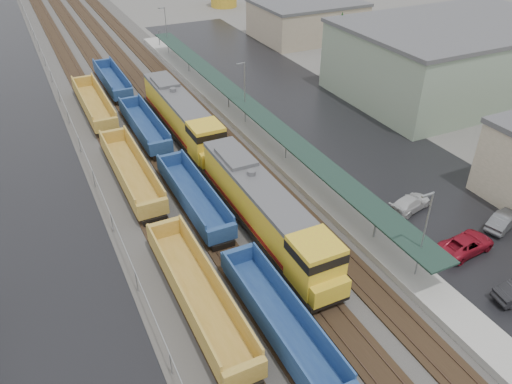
% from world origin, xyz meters
% --- Properties ---
extents(ballast_strip, '(20.00, 160.00, 0.08)m').
position_xyz_m(ballast_strip, '(0.00, 60.00, 0.04)').
color(ballast_strip, '#302D2B').
rests_on(ballast_strip, ground).
extents(trackbed, '(14.60, 160.00, 0.22)m').
position_xyz_m(trackbed, '(-0.00, 60.00, 0.16)').
color(trackbed, black).
rests_on(trackbed, ground).
extents(west_parking_lot, '(10.00, 160.00, 0.02)m').
position_xyz_m(west_parking_lot, '(-15.00, 60.00, 0.01)').
color(west_parking_lot, black).
rests_on(west_parking_lot, ground).
extents(east_commuter_lot, '(16.00, 100.00, 0.02)m').
position_xyz_m(east_commuter_lot, '(19.00, 50.00, 0.01)').
color(east_commuter_lot, black).
rests_on(east_commuter_lot, ground).
extents(station_platform, '(3.00, 80.00, 8.00)m').
position_xyz_m(station_platform, '(9.50, 50.01, 0.73)').
color(station_platform, '#9E9B93').
rests_on(station_platform, ground).
extents(chainlink_fence, '(0.08, 160.04, 2.02)m').
position_xyz_m(chainlink_fence, '(-9.50, 58.44, 1.61)').
color(chainlink_fence, gray).
rests_on(chainlink_fence, ground).
extents(industrial_buildings, '(32.52, 75.30, 9.50)m').
position_xyz_m(industrial_buildings, '(37.76, 45.85, 4.25)').
color(industrial_buildings, tan).
rests_on(industrial_buildings, ground).
extents(tree_east, '(4.40, 4.40, 10.00)m').
position_xyz_m(tree_east, '(28.00, 58.00, 6.47)').
color(tree_east, '#332316').
rests_on(tree_east, ground).
extents(locomotive_lead, '(3.22, 21.20, 4.80)m').
position_xyz_m(locomotive_lead, '(2.00, 29.79, 2.54)').
color(locomotive_lead, black).
rests_on(locomotive_lead, ground).
extents(locomotive_trail, '(3.22, 21.20, 4.80)m').
position_xyz_m(locomotive_trail, '(2.00, 50.79, 2.54)').
color(locomotive_trail, black).
rests_on(locomotive_trail, ground).
extents(well_string_yellow, '(2.81, 91.13, 2.49)m').
position_xyz_m(well_string_yellow, '(-6.00, 24.65, 1.23)').
color(well_string_yellow, '#A9862F').
rests_on(well_string_yellow, ground).
extents(well_string_blue, '(2.64, 97.03, 2.34)m').
position_xyz_m(well_string_blue, '(-2.00, 28.31, 1.17)').
color(well_string_blue, navy).
rests_on(well_string_blue, ground).
extents(parked_car_east_b, '(2.73, 5.21, 1.40)m').
position_xyz_m(parked_car_east_b, '(15.65, 20.94, 0.70)').
color(parked_car_east_b, maroon).
rests_on(parked_car_east_b, ground).
extents(parked_car_east_c, '(2.95, 4.98, 1.35)m').
position_xyz_m(parked_car_east_c, '(15.55, 27.56, 0.68)').
color(parked_car_east_c, silver).
rests_on(parked_car_east_c, ground).
extents(parked_car_east_e, '(2.75, 4.57, 1.42)m').
position_xyz_m(parked_car_east_e, '(20.99, 21.91, 0.71)').
color(parked_car_east_e, '#515255').
rests_on(parked_car_east_e, ground).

